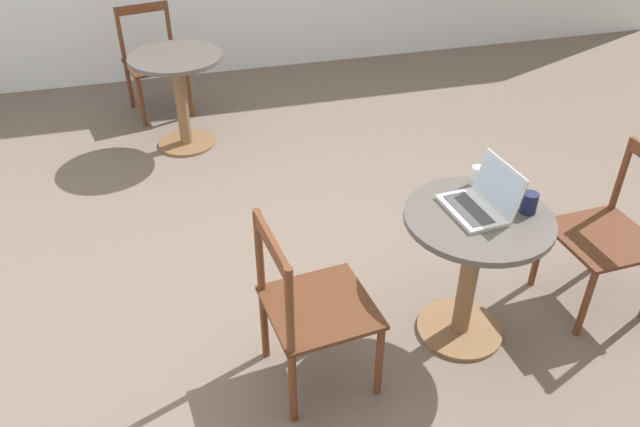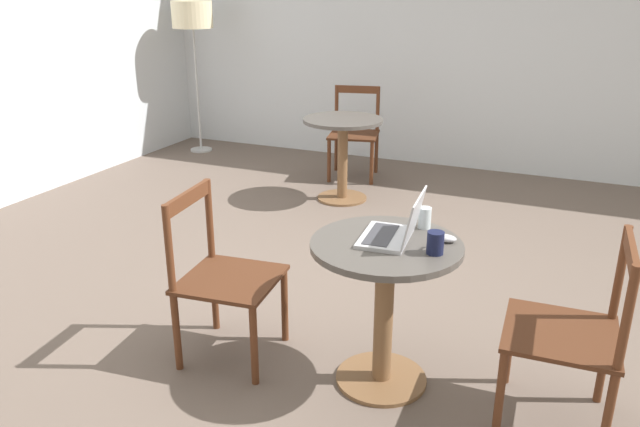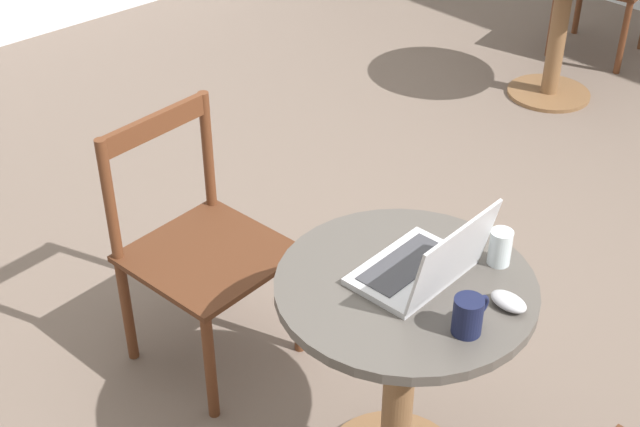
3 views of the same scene
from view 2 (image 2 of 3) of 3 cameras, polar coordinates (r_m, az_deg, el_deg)
The scene contains 12 objects.
ground_plane at distance 3.76m, azimuth 1.25°, elevation -8.03°, with size 16.00×16.00×0.00m, color #66564C.
wall_side at distance 6.43m, azimuth 12.75°, elevation 15.97°, with size 0.06×9.40×2.70m.
cafe_table_near at distance 2.84m, azimuth 5.94°, elevation -6.53°, with size 0.68×0.68×0.72m.
cafe_table_mid at distance 5.35m, azimuth 2.10°, elevation 6.49°, with size 0.68×0.68×0.72m.
chair_near_front at distance 2.81m, azimuth 22.11°, elevation -10.15°, with size 0.47×0.47×0.86m.
chair_near_back at distance 3.12m, azimuth -8.95°, elevation -5.70°, with size 0.50×0.50×0.86m.
chair_mid_right at distance 6.06m, azimuth 3.16°, elevation 7.38°, with size 0.54×0.54×0.86m.
floor_lamp at distance 7.02m, azimuth -11.59°, elevation 17.04°, with size 0.43×0.43×1.61m.
laptop at distance 2.77m, azimuth 6.82°, elevation -1.55°, with size 0.33×0.28×0.22m.
mouse at distance 2.80m, azimuth 11.39°, elevation -2.22°, with size 0.06×0.10×0.03m.
mug at distance 2.66m, azimuth 10.52°, elevation -2.62°, with size 0.11×0.07×0.10m.
drinking_glass at distance 2.93m, azimuth 9.55°, elevation -0.39°, with size 0.06×0.06×0.10m.
Camera 2 is at (-3.07, -1.24, 1.79)m, focal length 35.00 mm.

